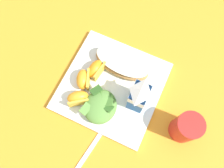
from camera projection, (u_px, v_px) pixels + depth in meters
name	position (u px, v px, depth m)	size (l,w,h in m)	color
ground	(112.00, 87.00, 0.69)	(3.00, 3.00, 0.00)	orange
white_plate	(112.00, 86.00, 0.68)	(0.28, 0.28, 0.02)	white
cheesy_pizza_bread	(122.00, 64.00, 0.67)	(0.09, 0.17, 0.04)	#B77F42
green_salad_pile	(102.00, 107.00, 0.63)	(0.10, 0.10, 0.05)	#5B8E3D
milk_carton	(139.00, 96.00, 0.60)	(0.06, 0.04, 0.11)	#23569E
orange_wedge_front	(96.00, 69.00, 0.67)	(0.06, 0.05, 0.04)	orange
orange_wedge_middle	(83.00, 79.00, 0.66)	(0.07, 0.06, 0.04)	orange
orange_wedge_rear	(78.00, 98.00, 0.64)	(0.06, 0.07, 0.04)	orange
metal_fork	(94.00, 143.00, 0.63)	(0.19, 0.05, 0.01)	silver
drinking_red_cup	(186.00, 128.00, 0.60)	(0.07, 0.07, 0.10)	red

